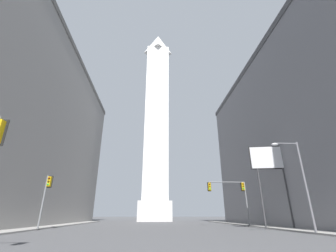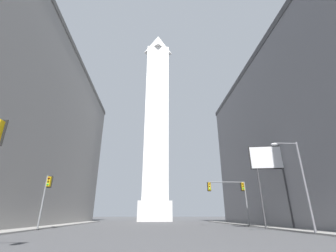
{
  "view_description": "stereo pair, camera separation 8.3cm",
  "coord_description": "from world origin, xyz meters",
  "px_view_note": "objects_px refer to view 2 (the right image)",
  "views": [
    {
      "loc": [
        -0.86,
        -1.99,
        1.55
      ],
      "look_at": [
        2.59,
        47.19,
        21.07
      ],
      "focal_mm": 24.0,
      "sensor_mm": 36.0,
      "label": 1
    },
    {
      "loc": [
        -0.78,
        -2.0,
        1.55
      ],
      "look_at": [
        2.59,
        47.19,
        21.07
      ],
      "focal_mm": 24.0,
      "sensor_mm": 36.0,
      "label": 2
    }
  ],
  "objects_px": {
    "traffic_light_mid_left": "(46,193)",
    "traffic_light_mid_right": "(233,191)",
    "billboard_sign": "(268,161)",
    "obelisk": "(157,117)",
    "street_lamp": "(299,175)"
  },
  "relations": [
    {
      "from": "traffic_light_mid_left",
      "to": "traffic_light_mid_right",
      "type": "height_order",
      "value": "traffic_light_mid_right"
    },
    {
      "from": "obelisk",
      "to": "traffic_light_mid_left",
      "type": "bearing_deg",
      "value": -110.9
    },
    {
      "from": "traffic_light_mid_left",
      "to": "billboard_sign",
      "type": "relative_size",
      "value": 0.59
    },
    {
      "from": "traffic_light_mid_left",
      "to": "billboard_sign",
      "type": "bearing_deg",
      "value": -0.57
    },
    {
      "from": "obelisk",
      "to": "traffic_light_mid_right",
      "type": "xyz_separation_m",
      "value": [
        11.18,
        -27.13,
        -23.64
      ]
    },
    {
      "from": "obelisk",
      "to": "traffic_light_mid_right",
      "type": "distance_m",
      "value": 37.68
    },
    {
      "from": "obelisk",
      "to": "traffic_light_mid_left",
      "type": "xyz_separation_m",
      "value": [
        -12.83,
        -33.6,
        -24.57
      ]
    },
    {
      "from": "traffic_light_mid_right",
      "to": "billboard_sign",
      "type": "xyz_separation_m",
      "value": [
        2.64,
        -6.73,
        3.12
      ]
    },
    {
      "from": "traffic_light_mid_right",
      "to": "obelisk",
      "type": "bearing_deg",
      "value": 112.39
    },
    {
      "from": "traffic_light_mid_left",
      "to": "traffic_light_mid_right",
      "type": "relative_size",
      "value": 0.94
    },
    {
      "from": "obelisk",
      "to": "traffic_light_mid_left",
      "type": "distance_m",
      "value": 43.56
    },
    {
      "from": "traffic_light_mid_right",
      "to": "traffic_light_mid_left",
      "type": "bearing_deg",
      "value": -164.92
    },
    {
      "from": "traffic_light_mid_left",
      "to": "street_lamp",
      "type": "xyz_separation_m",
      "value": [
        25.46,
        -7.41,
        1.12
      ]
    },
    {
      "from": "obelisk",
      "to": "street_lamp",
      "type": "xyz_separation_m",
      "value": [
        12.63,
        -41.01,
        -23.45
      ]
    },
    {
      "from": "traffic_light_mid_right",
      "to": "billboard_sign",
      "type": "height_order",
      "value": "billboard_sign"
    }
  ]
}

